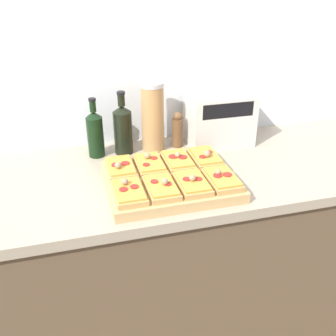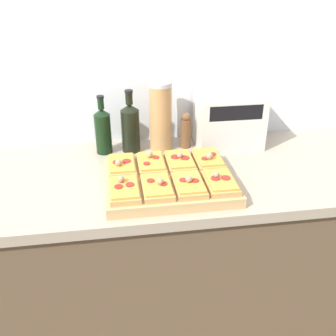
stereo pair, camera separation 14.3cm
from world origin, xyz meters
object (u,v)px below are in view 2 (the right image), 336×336
(cutting_board, at_px, (169,181))
(wine_bottle, at_px, (130,127))
(olive_oil_bottle, at_px, (103,130))
(grain_jar_tall, at_px, (160,116))
(toaster_oven, at_px, (229,121))
(pepper_mill, at_px, (186,131))

(cutting_board, height_order, wine_bottle, wine_bottle)
(cutting_board, distance_m, olive_oil_bottle, 0.41)
(grain_jar_tall, relative_size, toaster_oven, 0.98)
(olive_oil_bottle, height_order, toaster_oven, olive_oil_bottle)
(olive_oil_bottle, relative_size, toaster_oven, 0.82)
(grain_jar_tall, bearing_deg, cutting_board, -92.14)
(olive_oil_bottle, bearing_deg, wine_bottle, 0.00)
(cutting_board, height_order, pepper_mill, pepper_mill)
(olive_oil_bottle, distance_m, toaster_oven, 0.54)
(toaster_oven, bearing_deg, pepper_mill, 178.39)
(pepper_mill, bearing_deg, wine_bottle, 180.00)
(pepper_mill, bearing_deg, cutting_board, -110.69)
(toaster_oven, bearing_deg, cutting_board, -134.39)
(pepper_mill, relative_size, toaster_oven, 0.52)
(wine_bottle, xyz_separation_m, toaster_oven, (0.43, -0.01, 0.00))
(grain_jar_tall, bearing_deg, olive_oil_bottle, 180.00)
(cutting_board, distance_m, pepper_mill, 0.35)
(olive_oil_bottle, relative_size, pepper_mill, 1.57)
(olive_oil_bottle, bearing_deg, grain_jar_tall, 0.00)
(cutting_board, height_order, grain_jar_tall, grain_jar_tall)
(wine_bottle, bearing_deg, cutting_board, -70.16)
(grain_jar_tall, bearing_deg, toaster_oven, -1.02)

